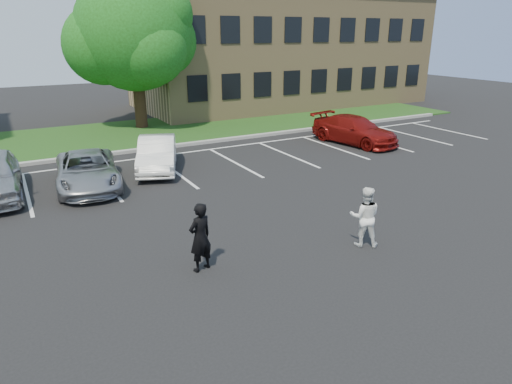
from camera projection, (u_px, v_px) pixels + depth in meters
ground_plane at (274, 246)px, 12.48m from camera, size 90.00×90.00×0.00m
curb at (147, 149)px, 22.33m from camera, size 40.00×0.30×0.15m
grass_strip at (126, 134)px, 25.63m from camera, size 44.00×8.00×0.08m
stall_lines at (197, 161)px, 20.49m from camera, size 34.00×5.36×0.01m
office_building at (282, 49)px, 35.61m from camera, size 22.40×10.40×8.30m
tree at (135, 34)px, 25.83m from camera, size 7.80×7.20×8.80m
man_black_suit at (200, 237)px, 10.94m from camera, size 0.73×0.58×1.74m
man_white_shirt at (365, 217)px, 12.25m from camera, size 1.03×0.99×1.68m
car_silver_minivan at (87, 171)px, 16.92m from camera, size 2.72×4.90×1.30m
car_white_sedan at (157, 154)px, 19.04m from camera, size 2.85×4.46×1.39m
car_red_compact at (354, 130)px, 23.57m from camera, size 2.81×5.11×1.40m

